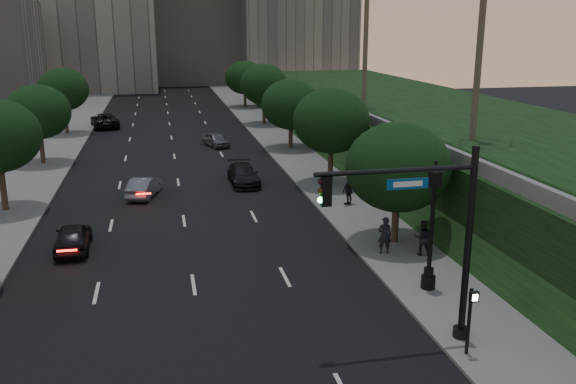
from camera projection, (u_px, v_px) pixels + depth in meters
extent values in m
plane|color=black|center=(202.00, 343.00, 21.36)|extent=(160.00, 160.00, 0.00)
cube|color=black|center=(175.00, 161.00, 49.66)|extent=(16.00, 140.00, 0.02)
cube|color=slate|center=(297.00, 155.00, 51.69)|extent=(4.50, 140.00, 0.15)
cube|color=slate|center=(42.00, 167.00, 47.60)|extent=(4.50, 140.00, 0.15)
cube|color=black|center=(438.00, 132.00, 51.64)|extent=(18.00, 90.00, 4.00)
cube|color=slate|center=(342.00, 107.00, 49.32)|extent=(0.35, 90.00, 0.70)
cube|color=#A6A099|center=(192.00, 13.00, 115.35)|extent=(22.00, 18.00, 26.00)
cylinder|color=#38281C|center=(395.00, 217.00, 30.59)|extent=(0.36, 0.36, 2.86)
ellipsoid|color=black|center=(398.00, 167.00, 29.90)|extent=(5.20, 5.20, 4.42)
cylinder|color=#38281C|center=(330.00, 163.00, 41.86)|extent=(0.36, 0.36, 3.21)
ellipsoid|color=black|center=(331.00, 121.00, 41.09)|extent=(5.20, 5.20, 4.42)
cylinder|color=#38281C|center=(291.00, 134.00, 54.17)|extent=(0.36, 0.36, 2.86)
ellipsoid|color=black|center=(291.00, 104.00, 53.48)|extent=(5.20, 5.20, 4.42)
cylinder|color=#38281C|center=(264.00, 111.00, 67.33)|extent=(0.36, 0.36, 3.21)
ellipsoid|color=black|center=(264.00, 84.00, 66.56)|extent=(5.20, 5.20, 4.42)
cylinder|color=#38281C|center=(245.00, 97.00, 81.53)|extent=(0.36, 0.36, 2.86)
ellipsoid|color=black|center=(245.00, 77.00, 80.84)|extent=(5.20, 5.20, 4.42)
cylinder|color=#38281C|center=(3.00, 186.00, 35.86)|extent=(0.36, 0.36, 3.26)
cylinder|color=#38281C|center=(42.00, 146.00, 48.16)|extent=(0.36, 0.36, 2.99)
ellipsoid|color=black|center=(38.00, 112.00, 47.44)|extent=(5.00, 5.00, 4.25)
cylinder|color=#38281C|center=(66.00, 119.00, 61.33)|extent=(0.36, 0.36, 3.26)
ellipsoid|color=black|center=(63.00, 89.00, 60.55)|extent=(5.00, 5.00, 4.25)
cylinder|color=#4C4233|center=(480.00, 39.00, 35.41)|extent=(0.40, 0.40, 12.00)
cylinder|color=#4C4233|center=(366.00, 19.00, 49.88)|extent=(0.40, 0.40, 14.50)
cylinder|color=black|center=(468.00, 247.00, 20.58)|extent=(0.24, 0.24, 7.00)
cylinder|color=black|center=(461.00, 334.00, 21.44)|extent=(0.56, 0.56, 0.50)
cylinder|color=black|center=(397.00, 171.00, 19.30)|extent=(5.40, 0.16, 0.16)
cube|color=black|center=(326.00, 191.00, 18.99)|extent=(0.32, 0.22, 0.95)
sphere|color=black|center=(321.00, 181.00, 18.86)|extent=(0.20, 0.20, 0.20)
sphere|color=#3F2B0A|center=(321.00, 191.00, 18.94)|extent=(0.20, 0.20, 0.20)
sphere|color=#19F24C|center=(321.00, 200.00, 19.02)|extent=(0.20, 0.20, 0.20)
cube|color=#0B4D92|center=(408.00, 184.00, 19.50)|extent=(1.40, 0.05, 0.35)
cylinder|color=black|center=(428.00, 284.00, 25.39)|extent=(0.60, 0.60, 0.70)
cylinder|color=black|center=(429.00, 272.00, 25.26)|extent=(0.40, 0.40, 0.40)
cylinder|color=black|center=(432.00, 228.00, 24.74)|extent=(0.18, 0.18, 3.60)
cube|color=black|center=(435.00, 179.00, 24.20)|extent=(0.42, 0.42, 0.70)
cone|color=black|center=(436.00, 167.00, 24.07)|extent=(0.64, 0.64, 0.35)
sphere|color=black|center=(436.00, 162.00, 24.01)|extent=(0.14, 0.14, 0.14)
cylinder|color=black|center=(469.00, 324.00, 20.08)|extent=(0.12, 0.12, 2.50)
cube|color=black|center=(474.00, 297.00, 19.63)|extent=(0.30, 0.14, 0.35)
cube|color=white|center=(475.00, 298.00, 19.56)|extent=(0.18, 0.02, 0.22)
imported|color=black|center=(73.00, 237.00, 29.97)|extent=(1.72, 4.09, 1.38)
imported|color=slate|center=(144.00, 187.00, 39.40)|extent=(2.38, 4.18, 1.30)
imported|color=black|center=(105.00, 120.00, 65.99)|extent=(3.60, 6.04, 1.57)
imported|color=black|center=(243.00, 175.00, 42.44)|extent=(1.96, 4.71, 1.36)
imported|color=#5A5E62|center=(216.00, 140.00, 55.68)|extent=(2.61, 4.02, 1.27)
imported|color=black|center=(385.00, 235.00, 29.08)|extent=(0.71, 0.51, 1.82)
imported|color=black|center=(423.00, 238.00, 28.90)|extent=(1.03, 0.93, 1.72)
imported|color=black|center=(349.00, 190.00, 37.03)|extent=(1.15, 0.95, 1.84)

